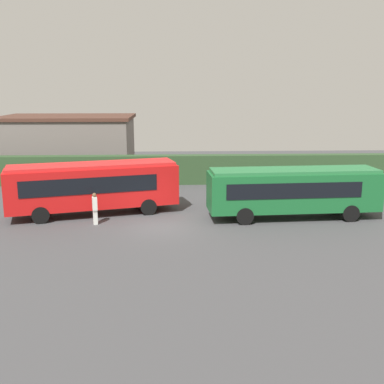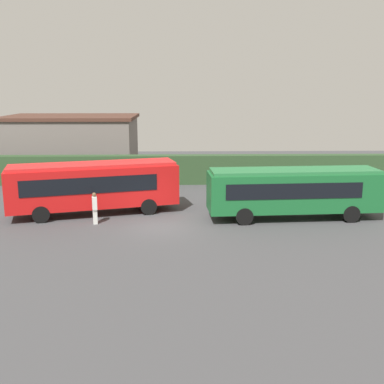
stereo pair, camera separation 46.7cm
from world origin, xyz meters
name	(u,v)px [view 1 (the left image)]	position (x,y,z in m)	size (l,w,h in m)	color
ground_plane	(161,227)	(0.00, 0.00, 0.00)	(64.00, 64.00, 0.00)	#424244
bus_red	(93,185)	(-4.15, 2.83, 1.84)	(10.47, 4.97, 3.18)	red
bus_green	(294,190)	(7.86, 1.53, 1.74)	(10.36, 2.99, 2.99)	#19602D
person_left	(95,208)	(-3.75, 0.66, 0.98)	(0.36, 0.48, 1.84)	silver
person_center	(233,196)	(4.53, 3.51, 0.93)	(0.55, 0.46, 1.78)	maroon
hedge_row	(164,170)	(0.00, 12.08, 1.17)	(44.00, 1.05, 2.34)	#2D4828
depot_building	(69,143)	(-9.06, 18.84, 2.58)	(12.06, 8.15, 5.14)	slate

